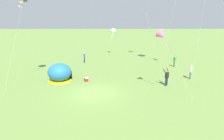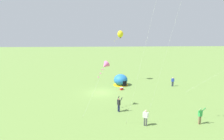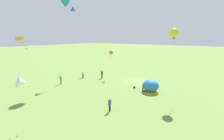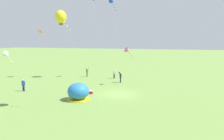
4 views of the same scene
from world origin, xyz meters
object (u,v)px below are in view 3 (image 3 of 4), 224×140
Objects in this scene: cooler_box at (135,86)px; person_far_back at (110,104)px; person_arms_raised at (61,79)px; kite_blue at (73,10)px; kite_white at (22,83)px; kite_yellow at (174,33)px; popup_tent at (151,86)px; person_watching_sky at (83,74)px; kite_pink at (111,53)px; person_flying_kite at (102,74)px; kite_orange at (21,41)px; kite_teal at (65,0)px.

person_far_back is (-1.53, 9.80, 0.74)m from cooler_box.
person_far_back is at bearing 166.90° from person_arms_raised.
kite_blue reaches higher than kite_white.
kite_yellow is at bearing -116.67° from person_far_back.
person_watching_sky is at bearing 1.65° from popup_tent.
person_watching_sky is at bearing 3.23° from cooler_box.
popup_tent is 9.67m from person_far_back.
popup_tent is 0.46× the size of kite_pink.
popup_tent is 15.75m from person_watching_sky.
person_flying_kite is at bearing -8.72° from popup_tent.
popup_tent is 0.30× the size of kite_orange.
kite_blue is (4.84, 3.04, 13.51)m from person_flying_kite.
cooler_box is 0.07× the size of kite_orange.
kite_yellow is (-3.08, 0.25, 8.65)m from popup_tent.
kite_orange reaches higher than person_watching_sky.
person_flying_kite is 0.25× the size of kite_white.
kite_teal is at bearing -73.88° from kite_orange.
kite_blue is (13.78, 1.45, 14.28)m from cooler_box.
kite_yellow is at bearing -138.43° from kite_orange.
kite_white reaches higher than person_far_back.
kite_blue is 1.47× the size of kite_yellow.
kite_white is (-8.71, 12.67, -10.95)m from kite_teal.
kite_blue is 2.48× the size of kite_pink.
person_flying_kite is at bearing -73.93° from kite_white.
kite_orange is at bearing 113.11° from person_arms_raised.
cooler_box is at bearing -4.73° from popup_tent.
kite_blue is (16.90, 1.19, 13.51)m from popup_tent.
kite_orange is (9.41, 14.35, 8.36)m from cooler_box.
kite_orange is 1.22× the size of kite_white.
kite_yellow is 1.36× the size of kite_white.
kite_pink is (-1.33, -1.58, 4.56)m from person_flying_kite.
kite_yellow is at bearing -179.38° from person_watching_sky.
person_flying_kite is at bearing -47.40° from person_far_back.
person_watching_sky is 15.95m from kite_orange.
person_flying_kite is at bearing -117.59° from kite_teal.
kite_white is at bearing 101.37° from kite_pink.
person_far_back is (-14.15, 9.09, 0.00)m from person_watching_sky.
person_arms_raised is 1.10× the size of person_far_back.
kite_pink is (-1.79, -17.52, -3.02)m from kite_orange.
person_watching_sky is (15.74, 0.45, -0.03)m from popup_tent.
person_arms_raised is at bearing 61.89° from kite_pink.
kite_yellow is at bearing -177.30° from kite_blue.
cooler_box is (3.12, -0.26, -0.78)m from popup_tent.
kite_teal is 1.61× the size of kite_yellow.
kite_orange reaches higher than person_far_back.
cooler_box is at bearing -101.42° from kite_white.
kite_blue is 21.29m from kite_white.
kite_yellow reaches higher than popup_tent.
person_arms_raised is at bearing 101.40° from kite_blue.
kite_blue is at bearing 32.18° from person_flying_kite.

